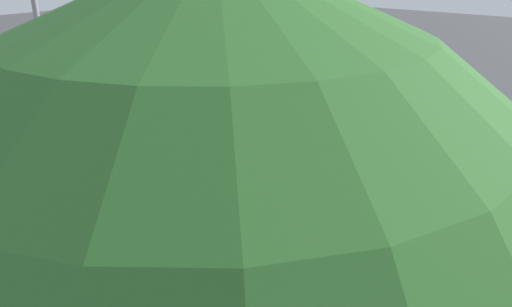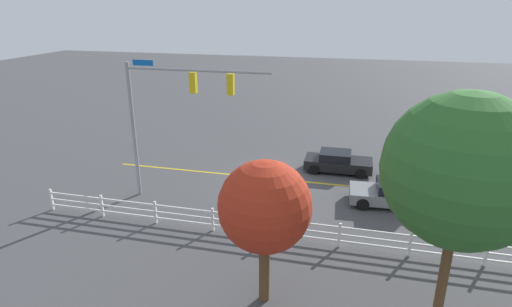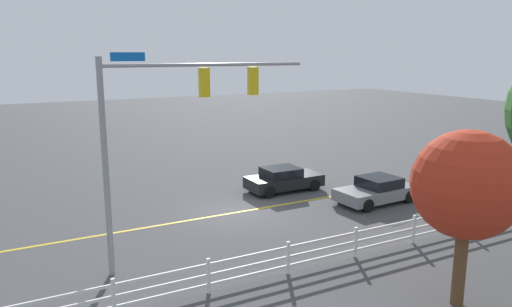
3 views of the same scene
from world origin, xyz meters
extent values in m
plane|color=#444447|center=(0.00, 0.00, 0.00)|extent=(120.00, 120.00, 0.00)
cube|color=gold|center=(-4.00, 0.00, 0.00)|extent=(28.00, 0.16, 0.01)
cylinder|color=gray|center=(6.60, 3.88, 3.62)|extent=(0.20, 0.20, 7.24)
cube|color=gold|center=(3.11, 3.88, 6.34)|extent=(0.32, 0.28, 1.00)
sphere|color=orange|center=(3.11, 3.73, 6.34)|extent=(0.17, 0.17, 0.17)
sphere|color=#148C19|center=(3.11, 3.73, 6.02)|extent=(0.17, 0.17, 0.17)
cube|color=gold|center=(1.20, 3.88, 6.34)|extent=(0.32, 0.28, 1.00)
sphere|color=red|center=(1.20, 3.73, 6.66)|extent=(0.17, 0.17, 0.17)
sphere|color=orange|center=(1.20, 3.73, 6.34)|extent=(0.17, 0.17, 0.17)
sphere|color=#148C19|center=(1.20, 3.73, 6.02)|extent=(0.17, 0.17, 0.17)
cube|color=slate|center=(-6.76, 1.87, 0.51)|extent=(4.21, 2.13, 0.57)
cube|color=black|center=(-6.96, 1.86, 1.04)|extent=(1.87, 1.82, 0.50)
cylinder|color=black|center=(-5.41, 2.84, 0.32)|extent=(0.65, 0.25, 0.64)
cylinder|color=black|center=(-5.31, 1.05, 0.32)|extent=(0.65, 0.25, 0.64)
cylinder|color=black|center=(-8.11, 0.90, 0.32)|extent=(0.65, 0.25, 0.64)
cube|color=black|center=(-3.85, -2.13, 0.53)|extent=(4.14, 1.83, 0.62)
cube|color=black|center=(-3.64, -2.13, 1.07)|extent=(1.90, 1.63, 0.47)
cylinder|color=black|center=(-5.25, -2.98, 0.32)|extent=(0.64, 0.22, 0.64)
cylinder|color=black|center=(-5.26, -1.29, 0.32)|extent=(0.64, 0.22, 0.64)
cylinder|color=black|center=(-2.44, -2.96, 0.32)|extent=(0.64, 0.22, 0.64)
cylinder|color=black|center=(-2.45, -1.28, 0.32)|extent=(0.64, 0.22, 0.64)
cube|color=white|center=(-1.56, 6.65, 0.57)|extent=(0.10, 0.10, 1.15)
cube|color=white|center=(1.33, 6.65, 0.57)|extent=(0.10, 0.10, 1.15)
cube|color=white|center=(4.22, 6.65, 0.57)|extent=(0.10, 0.10, 1.15)
cube|color=white|center=(-3.00, 6.65, 0.95)|extent=(26.00, 0.06, 0.09)
cube|color=white|center=(-3.00, 6.65, 0.60)|extent=(26.00, 0.06, 0.09)
camera|label=1|loc=(-9.74, 12.42, 7.86)|focal=34.16mm
camera|label=2|loc=(-4.75, 22.80, 10.00)|focal=29.38mm
camera|label=3|loc=(9.50, 19.68, 7.35)|focal=34.18mm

